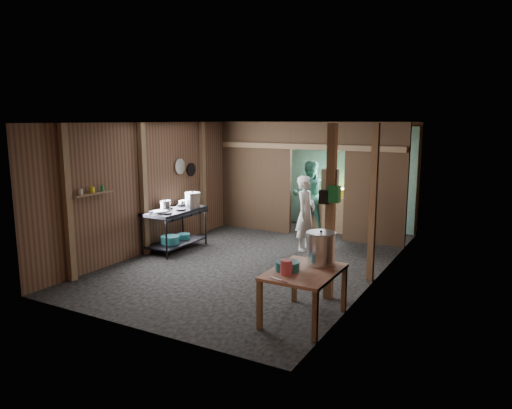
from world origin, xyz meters
The scene contains 42 objects.
floor centered at (0.00, 0.00, 0.00)m, with size 4.50×7.00×0.00m, color black.
ceiling centered at (0.00, 0.00, 2.60)m, with size 4.50×7.00×0.00m, color #2C2B2A.
wall_back centered at (0.00, 3.50, 1.30)m, with size 4.50×0.00×2.60m, color brown.
wall_front centered at (0.00, -3.50, 1.30)m, with size 4.50×0.00×2.60m, color brown.
wall_left centered at (-2.25, 0.00, 1.30)m, with size 0.00×7.00×2.60m, color brown.
wall_right centered at (2.25, 0.00, 1.30)m, with size 0.00×7.00×2.60m, color brown.
partition_left centered at (-1.32, 2.20, 1.30)m, with size 1.85×0.10×2.60m, color #473320.
partition_right centered at (1.57, 2.20, 1.30)m, with size 1.35×0.10×2.60m, color #473320.
partition_header centered at (0.25, 2.20, 2.30)m, with size 1.30×0.10×0.60m, color #473320.
turquoise_panel centered at (0.00, 3.44, 1.25)m, with size 4.40×0.06×2.50m, color #79AFAE.
back_counter centered at (0.30, 2.95, 0.42)m, with size 1.20×0.50×0.85m, color #8D684C.
wall_clock centered at (0.25, 3.40, 1.90)m, with size 0.20×0.20×0.03m, color beige.
post_left_a centered at (-2.18, -2.60, 1.30)m, with size 0.10×0.12×2.60m, color #8D684C.
post_left_b centered at (-2.18, -0.80, 1.30)m, with size 0.10×0.12×2.60m, color #8D684C.
post_left_c centered at (-2.18, 1.20, 1.30)m, with size 0.10×0.12×2.60m, color #8D684C.
post_right centered at (2.18, -0.20, 1.30)m, with size 0.10×0.12×2.60m, color #8D684C.
post_free centered at (1.85, -1.30, 1.30)m, with size 0.12×0.12×2.60m, color #8D684C.
cross_beam centered at (0.00, 2.15, 2.05)m, with size 4.40×0.12×0.12m, color #8D684C.
pan_lid_big centered at (-2.21, 0.40, 1.65)m, with size 0.34×0.34×0.03m, color gray.
pan_lid_small centered at (-2.21, 0.80, 1.55)m, with size 0.30×0.30×0.03m, color black.
wall_shelf centered at (-2.15, -2.10, 1.40)m, with size 0.14×0.80×0.03m, color #8D684C.
jar_white centered at (-2.15, -2.35, 1.47)m, with size 0.07×0.07×0.10m, color beige.
jar_yellow centered at (-2.15, -2.10, 1.47)m, with size 0.08×0.08×0.10m, color yellow.
jar_green centered at (-2.15, -1.88, 1.47)m, with size 0.06×0.06×0.10m, color #187F3C.
bag_white centered at (1.80, -1.22, 1.78)m, with size 0.22×0.15×0.32m, color beige.
bag_green centered at (1.92, -1.36, 1.60)m, with size 0.16×0.12×0.24m, color #187F3C.
bag_black centered at (1.78, -1.38, 1.55)m, with size 0.14×0.10×0.20m, color black.
gas_range centered at (-1.88, -0.24, 0.42)m, with size 0.73×1.42×0.84m, color black, non-canonical shape.
prep_table centered at (1.83, -2.19, 0.34)m, with size 0.84×1.16×0.69m, color tan, non-canonical shape.
stove_pot_large centered at (-1.71, 0.15, 0.99)m, with size 0.33×0.33×0.33m, color #BBBBBB, non-canonical shape.
stove_pot_med centered at (-2.05, -0.32, 0.92)m, with size 0.23×0.23×0.20m, color #BBBBBB, non-canonical shape.
stove_saucepan centered at (-2.05, 0.24, 0.89)m, with size 0.16×0.16×0.10m, color #BBBBBB.
frying_pan centered at (-1.88, -0.67, 0.87)m, with size 0.30×0.52×0.07m, color gray, non-canonical shape.
blue_tub_front centered at (-1.88, -0.41, 0.24)m, with size 0.38×0.38×0.16m, color #23707A.
blue_tub_back centered at (-1.88, 0.04, 0.22)m, with size 0.27×0.27×0.11m, color #23707A.
stock_pot centered at (1.92, -1.84, 0.90)m, with size 0.41×0.41×0.48m, color #BBBBBB, non-canonical shape.
wash_basin centered at (1.63, -2.30, 0.75)m, with size 0.32×0.32×0.12m, color #23707A.
pink_bucket centered at (1.69, -2.45, 0.78)m, with size 0.16×0.16×0.19m, color #DE5664.
knife centered at (1.70, -2.71, 0.69)m, with size 0.30×0.04×0.01m, color #BBBBBB.
yellow_tub centered at (0.55, 2.95, 0.94)m, with size 0.33×0.33×0.18m, color yellow.
cook centered at (0.48, 1.02, 0.77)m, with size 0.56×0.37×1.54m, color silver.
worker_back centered at (-0.16, 2.76, 0.84)m, with size 0.82×0.64×1.69m, color teal.
Camera 1 is at (4.18, -7.76, 2.65)m, focal length 33.29 mm.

